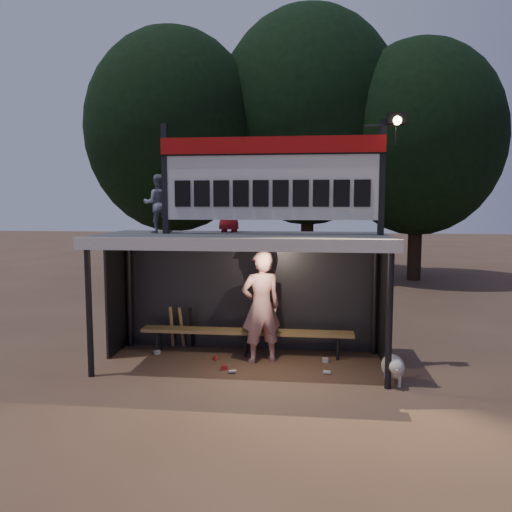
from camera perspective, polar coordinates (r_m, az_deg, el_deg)
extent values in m
plane|color=brown|center=(9.09, -1.57, -12.25)|extent=(80.00, 80.00, 0.00)
imported|color=white|center=(8.97, 0.60, -5.82)|extent=(0.87, 0.74, 2.02)
imported|color=gray|center=(9.17, -11.16, 5.87)|extent=(0.61, 0.54, 1.05)
imported|color=maroon|center=(9.26, -3.11, 5.92)|extent=(0.53, 0.38, 1.03)
cube|color=#3D3D3F|center=(8.65, -1.62, 2.11)|extent=(5.00, 2.00, 0.12)
cube|color=silver|center=(7.65, -2.69, 1.29)|extent=(5.10, 0.06, 0.20)
cylinder|color=black|center=(8.64, -18.53, -5.99)|extent=(0.10, 0.10, 2.20)
cylinder|color=black|center=(7.93, 15.01, -6.94)|extent=(0.10, 0.10, 2.20)
cylinder|color=black|center=(10.26, -14.29, -3.98)|extent=(0.10, 0.10, 2.20)
cylinder|color=black|center=(9.68, 13.44, -4.56)|extent=(0.10, 0.10, 2.20)
cube|color=black|center=(9.78, -0.77, -4.28)|extent=(5.00, 0.04, 2.20)
cube|color=black|center=(9.93, -15.65, -4.35)|extent=(0.04, 1.00, 2.20)
cube|color=black|center=(9.30, 14.35, -5.01)|extent=(0.04, 1.00, 2.20)
cylinder|color=black|center=(9.65, -0.78, 1.86)|extent=(5.00, 0.06, 0.06)
cube|color=black|center=(8.93, -10.34, 8.62)|extent=(0.10, 0.10, 1.90)
cube|color=black|center=(8.63, 14.19, 8.63)|extent=(0.10, 0.10, 1.90)
cube|color=silver|center=(8.58, 1.71, 8.83)|extent=(3.80, 0.08, 1.40)
cube|color=#A70D0B|center=(8.58, 1.69, 12.58)|extent=(3.80, 0.04, 0.28)
cube|color=black|center=(8.56, 1.69, 11.59)|extent=(3.80, 0.02, 0.03)
cube|color=black|center=(8.79, -8.39, 7.07)|extent=(0.27, 0.03, 0.45)
cube|color=black|center=(8.71, -6.21, 7.11)|extent=(0.27, 0.03, 0.45)
cube|color=black|center=(8.64, -4.00, 7.14)|extent=(0.27, 0.03, 0.45)
cube|color=black|center=(8.58, -1.75, 7.16)|extent=(0.27, 0.03, 0.45)
cube|color=black|center=(8.54, 0.53, 7.16)|extent=(0.27, 0.03, 0.45)
cube|color=black|center=(8.51, 2.82, 7.16)|extent=(0.27, 0.03, 0.45)
cube|color=black|center=(8.50, 5.13, 7.15)|extent=(0.27, 0.03, 0.45)
cube|color=black|center=(8.50, 7.44, 7.12)|extent=(0.27, 0.03, 0.45)
cube|color=black|center=(8.51, 9.75, 7.08)|extent=(0.27, 0.03, 0.45)
cube|color=black|center=(8.53, 12.04, 7.03)|extent=(0.27, 0.03, 0.45)
cylinder|color=black|center=(8.70, 14.00, 14.24)|extent=(0.50, 0.04, 0.04)
cylinder|color=black|center=(8.72, 15.65, 13.18)|extent=(0.04, 0.04, 0.30)
cube|color=black|center=(8.70, 15.75, 14.86)|extent=(0.30, 0.22, 0.18)
sphere|color=#FFD88C|center=(8.61, 15.84, 14.68)|extent=(0.14, 0.14, 0.14)
cube|color=olive|center=(9.48, -1.11, -8.63)|extent=(4.00, 0.35, 0.06)
cylinder|color=black|center=(9.80, -11.25, -9.64)|extent=(0.05, 0.05, 0.45)
cylinder|color=black|center=(10.02, -10.83, -9.28)|extent=(0.05, 0.05, 0.45)
cylinder|color=black|center=(9.43, -1.21, -10.14)|extent=(0.05, 0.05, 0.45)
cylinder|color=black|center=(9.66, -1.01, -9.75)|extent=(0.05, 0.05, 0.45)
cylinder|color=black|center=(9.36, 9.33, -10.34)|extent=(0.05, 0.05, 0.45)
cylinder|color=black|center=(9.59, 9.26, -9.94)|extent=(0.05, 0.05, 0.45)
cylinder|color=black|center=(19.29, -9.22, 3.05)|extent=(0.50, 0.50, 3.74)
ellipsoid|color=black|center=(19.45, -9.41, 13.87)|extent=(6.46, 6.46, 7.48)
cylinder|color=black|center=(20.06, 5.88, 3.84)|extent=(0.50, 0.50, 4.18)
ellipsoid|color=black|center=(20.32, 6.01, 15.43)|extent=(7.22, 7.22, 8.36)
cylinder|color=black|center=(19.45, 17.72, 2.54)|extent=(0.50, 0.50, 3.52)
ellipsoid|color=black|center=(19.56, 18.05, 12.65)|extent=(6.08, 6.08, 7.04)
ellipsoid|color=beige|center=(8.41, 15.37, -12.06)|extent=(0.36, 0.58, 0.36)
sphere|color=white|center=(8.12, 15.69, -12.07)|extent=(0.22, 0.22, 0.22)
cone|color=beige|center=(8.03, 15.80, -12.42)|extent=(0.10, 0.10, 0.10)
cone|color=silver|center=(8.06, 15.38, -11.44)|extent=(0.06, 0.06, 0.07)
cone|color=beige|center=(8.08, 16.09, -11.43)|extent=(0.06, 0.06, 0.07)
cylinder|color=beige|center=(8.29, 14.96, -13.64)|extent=(0.05, 0.05, 0.18)
cylinder|color=beige|center=(8.31, 16.09, -13.61)|extent=(0.05, 0.05, 0.18)
cylinder|color=silver|center=(8.63, 14.61, -12.84)|extent=(0.05, 0.05, 0.18)
cylinder|color=silver|center=(8.65, 15.68, -12.82)|extent=(0.05, 0.05, 0.18)
cylinder|color=silver|center=(8.67, 15.07, -11.01)|extent=(0.04, 0.16, 0.14)
cylinder|color=#9F7D4A|center=(10.05, -9.61, -7.99)|extent=(0.08, 0.27, 0.84)
cylinder|color=olive|center=(10.00, -8.50, -8.05)|extent=(0.09, 0.30, 0.83)
cylinder|color=black|center=(9.95, -7.38, -8.10)|extent=(0.09, 0.33, 0.83)
cube|color=#AC1E1D|center=(8.80, -3.67, -12.62)|extent=(0.12, 0.10, 0.08)
cylinder|color=#ACACB1|center=(8.62, -2.72, -13.05)|extent=(0.13, 0.10, 0.07)
cube|color=beige|center=(9.26, 7.91, -11.71)|extent=(0.11, 0.09, 0.08)
cylinder|color=red|center=(9.33, -4.63, -11.55)|extent=(0.11, 0.14, 0.07)
cube|color=#A6A6AB|center=(9.81, -11.23, -10.73)|extent=(0.12, 0.12, 0.08)
cylinder|color=beige|center=(8.66, 8.10, -13.02)|extent=(0.13, 0.09, 0.07)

